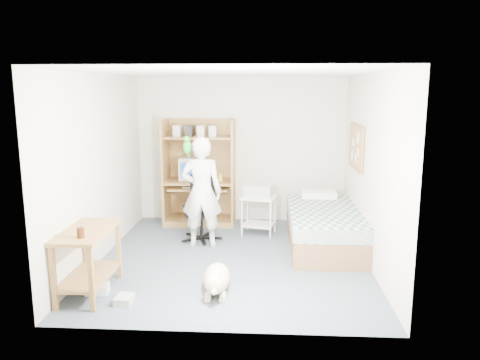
{
  "coord_description": "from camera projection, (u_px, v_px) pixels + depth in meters",
  "views": [
    {
      "loc": [
        0.45,
        -6.1,
        2.28
      ],
      "look_at": [
        0.08,
        0.27,
        1.05
      ],
      "focal_mm": 35.0,
      "sensor_mm": 36.0,
      "label": 1
    }
  ],
  "objects": [
    {
      "name": "dog",
      "position": [
        217.0,
        279.0,
        5.35
      ],
      "size": [
        0.33,
        0.94,
        0.35
      ],
      "rotation": [
        0.0,
        0.0,
        0.04
      ],
      "color": "#C9B687",
      "rests_on": "floor"
    },
    {
      "name": "floor",
      "position": [
        233.0,
        258.0,
        6.43
      ],
      "size": [
        4.0,
        4.0,
        0.0
      ],
      "primitive_type": "plane",
      "color": "#434F5B",
      "rests_on": "ground"
    },
    {
      "name": "drink_glass",
      "position": [
        80.0,
        232.0,
        4.91
      ],
      "size": [
        0.08,
        0.08,
        0.12
      ],
      "primitive_type": "cylinder",
      "color": "#3A1909",
      "rests_on": "side_desk"
    },
    {
      "name": "keyboard",
      "position": [
        196.0,
        187.0,
        7.9
      ],
      "size": [
        0.47,
        0.21,
        0.03
      ],
      "primitive_type": "cube",
      "rotation": [
        0.0,
        0.0,
        0.12
      ],
      "color": "beige",
      "rests_on": "computer_hutch"
    },
    {
      "name": "printer_cart",
      "position": [
        259.0,
        209.0,
        7.46
      ],
      "size": [
        0.6,
        0.52,
        0.63
      ],
      "rotation": [
        0.0,
        0.0,
        -0.21
      ],
      "color": "silver",
      "rests_on": "floor"
    },
    {
      "name": "ceiling",
      "position": [
        233.0,
        72.0,
        5.96
      ],
      "size": [
        3.6,
        4.0,
        0.02
      ],
      "primitive_type": "cube",
      "color": "white",
      "rests_on": "wall_back"
    },
    {
      "name": "side_desk",
      "position": [
        88.0,
        252.0,
        5.25
      ],
      "size": [
        0.5,
        1.0,
        0.75
      ],
      "color": "brown",
      "rests_on": "floor"
    },
    {
      "name": "person",
      "position": [
        202.0,
        192.0,
        6.82
      ],
      "size": [
        0.6,
        0.4,
        1.63
      ],
      "primitive_type": "imported",
      "rotation": [
        0.0,
        0.0,
        3.13
      ],
      "color": "silver",
      "rests_on": "floor"
    },
    {
      "name": "crt_monitor",
      "position": [
        192.0,
        168.0,
        8.01
      ],
      "size": [
        0.41,
        0.44,
        0.38
      ],
      "rotation": [
        0.0,
        0.0,
        -0.02
      ],
      "color": "beige",
      "rests_on": "computer_hutch"
    },
    {
      "name": "wall_left",
      "position": [
        100.0,
        168.0,
        6.3
      ],
      "size": [
        0.02,
        4.0,
        2.5
      ],
      "primitive_type": "cube",
      "color": "beige",
      "rests_on": "floor"
    },
    {
      "name": "wall_right",
      "position": [
        370.0,
        170.0,
        6.1
      ],
      "size": [
        0.02,
        4.0,
        2.5
      ],
      "primitive_type": "cube",
      "color": "beige",
      "rests_on": "floor"
    },
    {
      "name": "printer",
      "position": [
        259.0,
        190.0,
        7.4
      ],
      "size": [
        0.48,
        0.4,
        0.18
      ],
      "primitive_type": "cube",
      "rotation": [
        0.0,
        0.0,
        -0.21
      ],
      "color": "#A7A7A2",
      "rests_on": "printer_cart"
    },
    {
      "name": "bed",
      "position": [
        324.0,
        227.0,
        6.91
      ],
      "size": [
        1.02,
        2.02,
        0.66
      ],
      "color": "brown",
      "rests_on": "floor"
    },
    {
      "name": "corkboard",
      "position": [
        356.0,
        147.0,
        6.94
      ],
      "size": [
        0.04,
        0.94,
        0.66
      ],
      "color": "olive",
      "rests_on": "wall_right"
    },
    {
      "name": "wall_back",
      "position": [
        241.0,
        150.0,
        8.16
      ],
      "size": [
        3.6,
        0.02,
        2.5
      ],
      "primitive_type": "cube",
      "color": "beige",
      "rests_on": "floor"
    },
    {
      "name": "floor_box_b",
      "position": [
        124.0,
        300.0,
        5.08
      ],
      "size": [
        0.19,
        0.23,
        0.08
      ],
      "primitive_type": "cube",
      "rotation": [
        0.0,
        0.0,
        -0.03
      ],
      "color": "#AEAEA9",
      "rests_on": "floor"
    },
    {
      "name": "parrot",
      "position": [
        187.0,
        146.0,
        6.72
      ],
      "size": [
        0.12,
        0.21,
        0.33
      ],
      "rotation": [
        0.0,
        0.0,
        -0.02
      ],
      "color": "#16981E",
      "rests_on": "person"
    },
    {
      "name": "office_chair",
      "position": [
        202.0,
        217.0,
        7.21
      ],
      "size": [
        0.55,
        0.55,
        0.98
      ],
      "rotation": [
        0.0,
        0.0,
        -0.02
      ],
      "color": "black",
      "rests_on": "floor"
    },
    {
      "name": "floor_box_a",
      "position": [
        97.0,
        289.0,
        5.33
      ],
      "size": [
        0.28,
        0.24,
        0.1
      ],
      "primitive_type": "cube",
      "rotation": [
        0.0,
        0.0,
        0.16
      ],
      "color": "silver",
      "rests_on": "floor"
    },
    {
      "name": "computer_hutch",
      "position": [
        200.0,
        176.0,
        8.02
      ],
      "size": [
        1.2,
        0.63,
        1.8
      ],
      "color": "olive",
      "rests_on": "floor"
    },
    {
      "name": "pencil_cup",
      "position": [
        220.0,
        178.0,
        7.92
      ],
      "size": [
        0.08,
        0.08,
        0.12
      ],
      "primitive_type": "cylinder",
      "color": "gold",
      "rests_on": "computer_hutch"
    }
  ]
}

